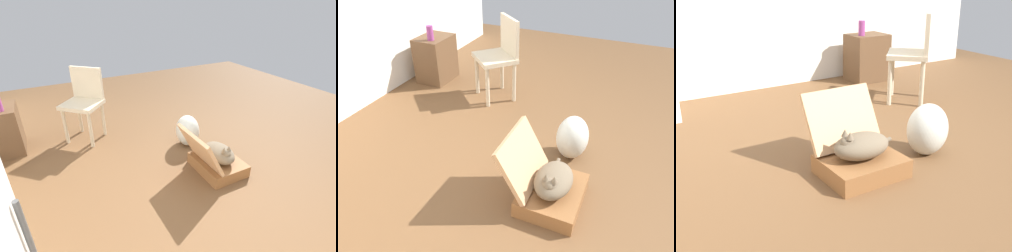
% 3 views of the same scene
% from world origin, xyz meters
% --- Properties ---
extents(ground_plane, '(7.68, 7.68, 0.00)m').
position_xyz_m(ground_plane, '(0.00, 0.00, 0.00)').
color(ground_plane, brown).
rests_on(ground_plane, ground).
extents(suitcase_base, '(0.55, 0.45, 0.13)m').
position_xyz_m(suitcase_base, '(-0.31, -0.24, 0.07)').
color(suitcase_base, brown).
rests_on(suitcase_base, ground).
extents(suitcase_lid, '(0.55, 0.25, 0.41)m').
position_xyz_m(suitcase_lid, '(-0.31, 0.01, 0.34)').
color(suitcase_lid, tan).
rests_on(suitcase_lid, suitcase_base).
extents(cat, '(0.49, 0.28, 0.22)m').
position_xyz_m(cat, '(-0.32, -0.24, 0.22)').
color(cat, brown).
rests_on(cat, suitcase_base).
extents(plastic_bag_white, '(0.34, 0.29, 0.41)m').
position_xyz_m(plastic_bag_white, '(0.32, -0.22, 0.20)').
color(plastic_bag_white, silver).
rests_on(plastic_bag_white, ground).
extents(side_table, '(0.48, 0.38, 0.58)m').
position_xyz_m(side_table, '(1.22, 1.85, 0.29)').
color(side_table, brown).
rests_on(side_table, ground).
extents(chair, '(0.61, 0.62, 0.94)m').
position_xyz_m(chair, '(1.12, 0.87, 0.54)').
color(chair, beige).
rests_on(chair, ground).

